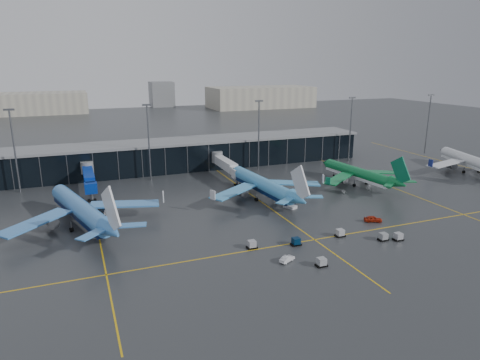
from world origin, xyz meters
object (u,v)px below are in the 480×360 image
object	(u,v)px
airliner_aer_lingus	(358,166)
service_van_red	(373,219)
baggage_carts	(333,242)
airliner_ba	(470,154)
airliner_arkefly	(79,198)
service_van_white	(287,259)
airliner_klm_near	(262,176)
mobile_airstair	(290,205)

from	to	relation	value
airliner_aer_lingus	service_van_red	size ratio (longest dim) A/B	8.75
baggage_carts	airliner_ba	bearing A→B (deg)	24.57
baggage_carts	airliner_arkefly	bearing A→B (deg)	147.31
airliner_ba	baggage_carts	size ratio (longest dim) A/B	1.23
airliner_aer_lingus	service_van_white	distance (m)	63.76
airliner_klm_near	airliner_aer_lingus	distance (m)	35.05
airliner_ba	service_van_white	distance (m)	104.32
airliner_klm_near	service_van_white	xyz separation A→B (m)	(-12.56, -40.17, -5.95)
airliner_klm_near	baggage_carts	xyz separation A→B (m)	(0.29, -36.92, -5.82)
airliner_arkefly	airliner_aer_lingus	size ratio (longest dim) A/B	1.19
service_van_red	mobile_airstair	bearing A→B (deg)	65.09
airliner_arkefly	service_van_red	distance (m)	72.13
airliner_ba	mobile_airstair	world-z (taller)	airliner_ba
airliner_klm_near	baggage_carts	size ratio (longest dim) A/B	1.24
airliner_aer_lingus	service_van_red	world-z (taller)	airliner_aer_lingus
airliner_aer_lingus	mobile_airstair	distance (m)	34.59
airliner_ba	airliner_aer_lingus	bearing A→B (deg)	-165.28
baggage_carts	service_van_white	world-z (taller)	baggage_carts
baggage_carts	mobile_airstair	distance (m)	25.75
service_van_red	airliner_aer_lingus	bearing A→B (deg)	-4.62
baggage_carts	mobile_airstair	size ratio (longest dim) A/B	9.00
service_van_white	service_van_red	bearing A→B (deg)	-95.97
airliner_ba	mobile_airstair	bearing A→B (deg)	-155.24
airliner_ba	baggage_carts	xyz separation A→B (m)	(-82.85, -37.87, -5.76)
airliner_arkefly	airliner_ba	distance (m)	133.34
airliner_klm_near	airliner_arkefly	bearing A→B (deg)	-179.98
airliner_klm_near	service_van_red	distance (m)	33.92
airliner_aer_lingus	airliner_arkefly	bearing A→B (deg)	178.00
airliner_aer_lingus	airliner_ba	xyz separation A→B (m)	(48.16, -1.04, 0.60)
airliner_klm_near	airliner_aer_lingus	size ratio (longest dim) A/B	1.11
service_van_white	airliner_ba	bearing A→B (deg)	-94.09
baggage_carts	mobile_airstair	bearing A→B (deg)	82.85
airliner_arkefly	airliner_klm_near	xyz separation A→B (m)	(50.08, 4.59, -0.47)
airliner_aer_lingus	airliner_ba	distance (m)	48.17
service_van_red	service_van_white	xyz separation A→B (m)	(-30.30, -11.85, -0.13)
airliner_ba	baggage_carts	world-z (taller)	airliner_ba
mobile_airstair	service_van_white	world-z (taller)	mobile_airstair
mobile_airstair	service_van_white	xyz separation A→B (m)	(-16.05, -28.79, -0.15)
airliner_aer_lingus	mobile_airstair	size ratio (longest dim) A/B	10.08
mobile_airstair	airliner_ba	bearing A→B (deg)	-15.50
airliner_arkefly	service_van_white	size ratio (longest dim) A/B	12.18
airliner_arkefly	airliner_klm_near	distance (m)	50.29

